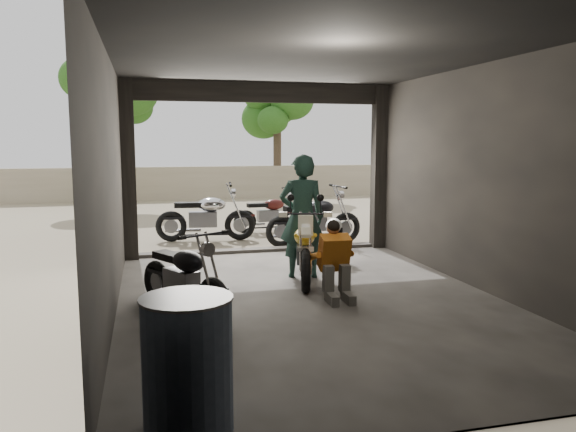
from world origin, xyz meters
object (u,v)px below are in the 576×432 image
rider (302,217)px  oil_drum (188,366)px  mechanic (337,263)px  sign_post (439,157)px  outside_bike_c (314,216)px  helmet (334,226)px  main_bike (304,245)px  outside_bike_b (270,210)px  outside_bike_a (206,212)px  stool (337,239)px  left_bike (183,271)px

rider → oil_drum: bearing=75.9°
mechanic → sign_post: bearing=47.3°
outside_bike_c → helmet: size_ratio=5.94×
main_bike → outside_bike_b: (0.51, 4.76, -0.06)m
main_bike → outside_bike_a: 4.07m
outside_bike_c → sign_post: 2.79m
helmet → oil_drum: (-2.89, -5.18, -0.16)m
mechanic → stool: (0.76, 2.15, -0.07)m
rider → stool: rider is taller
outside_bike_c → mechanic: bearing=161.7°
rider → oil_drum: (-2.07, -4.34, -0.46)m
outside_bike_a → rider: (1.11, -3.66, 0.34)m
rider → mechanic: size_ratio=1.86×
main_bike → outside_bike_c: bearing=84.4°
outside_bike_c → sign_post: bearing=-110.2°
stool → outside_bike_a: bearing=124.5°
left_bike → rider: (1.91, 1.39, 0.43)m
left_bike → helmet: left_bike is taller
outside_bike_b → oil_drum: size_ratio=1.50×
outside_bike_a → sign_post: sign_post is taller
left_bike → stool: (2.77, 2.19, -0.08)m
stool → helmet: 0.22m
rider → outside_bike_b: bearing=-84.6°
main_bike → rider: size_ratio=0.89×
left_bike → helmet: bearing=9.4°
main_bike → sign_post: bearing=47.1°
helmet → left_bike: bearing=-128.6°
outside_bike_b → helmet: 3.68m
outside_bike_b → outside_bike_c: size_ratio=0.84×
mechanic → oil_drum: 3.69m
mechanic → helmet: bearing=74.2°
left_bike → rider: size_ratio=0.82×
outside_bike_c → oil_drum: outside_bike_c is taller
sign_post → main_bike: bearing=-165.1°
left_bike → stool: left_bike is taller
left_bike → outside_bike_b: left_bike is taller
outside_bike_c → mechanic: outside_bike_c is taller
outside_bike_a → outside_bike_c: 2.35m
mechanic → outside_bike_c: bearing=79.4°
outside_bike_a → outside_bike_c: bearing=-109.2°
main_bike → stool: size_ratio=3.26×
stool → sign_post: 3.15m
outside_bike_b → mechanic: bearing=170.4°
outside_bike_a → rider: size_ratio=0.95×
oil_drum → stool: bearing=60.3°
main_bike → helmet: 1.39m
left_bike → outside_bike_c: (2.91, 4.01, 0.08)m
helmet → sign_post: bearing=35.8°
oil_drum → sign_post: bearing=49.0°
oil_drum → sign_post: 8.49m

